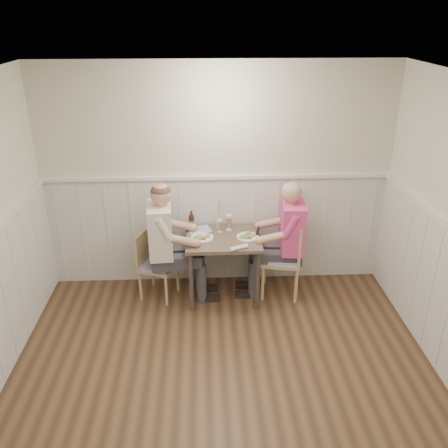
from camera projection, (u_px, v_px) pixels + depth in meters
name	position (u px, v px, depth m)	size (l,w,h in m)	color
ground_plane	(227.00, 416.00, 3.91)	(4.50, 4.50, 0.00)	#432D1D
room_shell	(227.00, 254.00, 3.28)	(4.04, 4.54, 2.60)	beige
wainscot	(223.00, 300.00, 4.25)	(4.00, 4.49, 1.34)	silver
dining_table	(223.00, 246.00, 5.32)	(0.83, 0.70, 0.75)	brown
chair_right	(286.00, 255.00, 5.41)	(0.51, 0.51, 0.93)	tan
chair_left	(154.00, 262.00, 5.41)	(0.49, 0.49, 0.80)	tan
man_in_pink	(287.00, 248.00, 5.37)	(0.67, 0.47, 1.41)	#3F3F47
diner_cream	(166.00, 252.00, 5.26)	(0.69, 0.48, 1.44)	#3F3F47
plate_man	(247.00, 236.00, 5.25)	(0.24, 0.24, 0.06)	white
plate_diner	(201.00, 237.00, 5.23)	(0.25, 0.25, 0.06)	white
beer_glass_a	(229.00, 220.00, 5.39)	(0.08, 0.08, 0.19)	silver
beer_glass_b	(219.00, 224.00, 5.35)	(0.06, 0.06, 0.15)	silver
beer_bottle	(192.00, 221.00, 5.42)	(0.06, 0.06, 0.23)	#32190D
rolled_napkin	(239.00, 248.00, 4.99)	(0.20, 0.13, 0.04)	white
grass_vase	(218.00, 214.00, 5.43)	(0.04, 0.04, 0.37)	silver
gingham_mat	(199.00, 229.00, 5.45)	(0.30, 0.27, 0.01)	#5873C4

